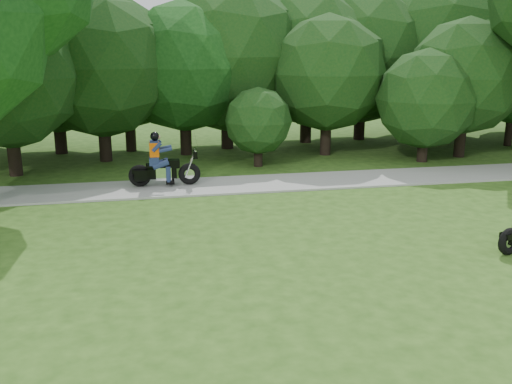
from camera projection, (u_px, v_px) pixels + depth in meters
name	position (u px, v px, depth m)	size (l,w,h in m)	color
ground	(437.00, 280.00, 10.78)	(100.00, 100.00, 0.00)	#2C5017
walkway	(313.00, 181.00, 18.36)	(60.00, 2.20, 0.06)	#999994
tree_line	(279.00, 62.00, 23.72)	(40.49, 12.05, 7.50)	black
touring_motorcycle	(160.00, 166.00, 17.47)	(2.21, 0.64, 1.68)	black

